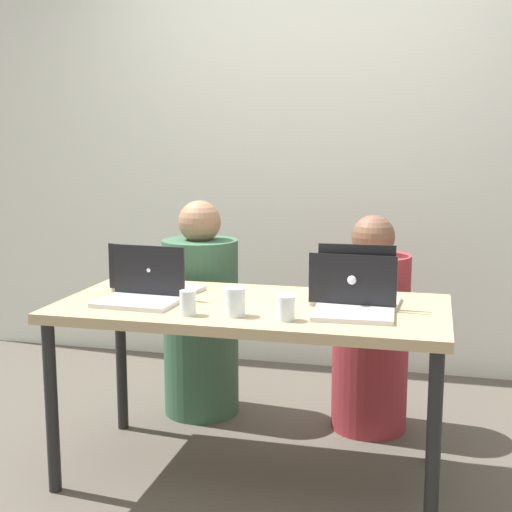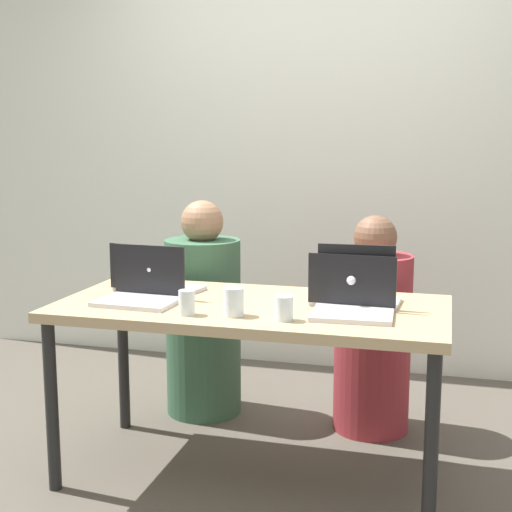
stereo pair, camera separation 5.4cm
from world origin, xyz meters
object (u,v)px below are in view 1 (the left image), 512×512
at_px(water_glass_right, 286,310).
at_px(person_on_left, 201,320).
at_px(water_glass_left, 188,305).
at_px(laptop_back_right, 355,293).
at_px(laptop_front_right, 355,299).
at_px(water_glass_center, 235,304).
at_px(laptop_back_left, 154,282).
at_px(person_on_right, 371,335).
at_px(laptop_front_left, 141,291).

bearing_deg(water_glass_right, person_on_left, 125.89).
relative_size(person_on_left, water_glass_left, 11.53).
bearing_deg(person_on_left, laptop_back_right, 145.74).
bearing_deg(water_glass_right, laptop_front_right, 37.08).
distance_m(person_on_left, water_glass_center, 0.96).
relative_size(laptop_back_left, water_glass_left, 4.18).
relative_size(person_on_right, water_glass_center, 9.68).
xyz_separation_m(laptop_back_right, water_glass_right, (-0.21, -0.30, -0.01)).
relative_size(person_on_left, water_glass_right, 12.05).
distance_m(person_on_right, laptop_back_left, 1.06).
bearing_deg(person_on_right, laptop_back_left, 43.80).
bearing_deg(water_glass_center, water_glass_left, -169.67).
bearing_deg(water_glass_center, laptop_front_right, 20.33).
height_order(laptop_back_left, laptop_front_right, laptop_front_right).
height_order(person_on_right, laptop_back_right, person_on_right).
height_order(person_on_right, water_glass_center, person_on_right).
xyz_separation_m(laptop_front_right, laptop_front_left, (-0.84, -0.04, -0.01)).
relative_size(laptop_back_right, water_glass_center, 3.28).
bearing_deg(laptop_back_right, person_on_left, -30.50).
bearing_deg(laptop_back_left, water_glass_left, 141.76).
bearing_deg(laptop_back_left, laptop_front_left, 109.50).
height_order(laptop_back_right, water_glass_center, laptop_back_right).
bearing_deg(person_on_right, water_glass_right, 87.41).
xyz_separation_m(laptop_back_left, water_glass_left, (0.27, -0.33, -0.01)).
relative_size(laptop_back_left, laptop_back_right, 1.12).
distance_m(laptop_back_right, water_glass_center, 0.50).
bearing_deg(person_on_right, laptop_front_right, 102.51).
bearing_deg(laptop_front_left, person_on_left, 91.99).
relative_size(laptop_front_right, laptop_front_left, 0.96).
height_order(person_on_left, laptop_front_right, person_on_left).
distance_m(person_on_left, laptop_front_left, 0.76).
relative_size(laptop_back_left, laptop_front_right, 1.26).
height_order(laptop_front_right, water_glass_center, laptop_front_right).
height_order(laptop_back_left, laptop_front_left, laptop_front_left).
distance_m(person_on_left, person_on_right, 0.84).
bearing_deg(laptop_back_left, person_on_right, -136.87).
xyz_separation_m(laptop_back_right, water_glass_left, (-0.58, -0.32, -0.01)).
relative_size(person_on_left, laptop_front_left, 3.34).
distance_m(laptop_front_left, water_glass_left, 0.29).
distance_m(laptop_front_left, water_glass_center, 0.44).
bearing_deg(water_glass_center, person_on_left, 116.64).
height_order(person_on_right, laptop_front_left, person_on_right).
bearing_deg(laptop_back_right, laptop_front_left, 13.81).
distance_m(laptop_front_right, laptop_front_left, 0.84).
xyz_separation_m(water_glass_right, water_glass_left, (-0.37, -0.02, 0.00)).
relative_size(person_on_left, water_glass_center, 10.15).
distance_m(laptop_back_left, water_glass_right, 0.71).
relative_size(person_on_left, laptop_back_left, 2.76).
distance_m(person_on_left, water_glass_right, 1.07).
bearing_deg(laptop_front_left, water_glass_left, -28.23).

